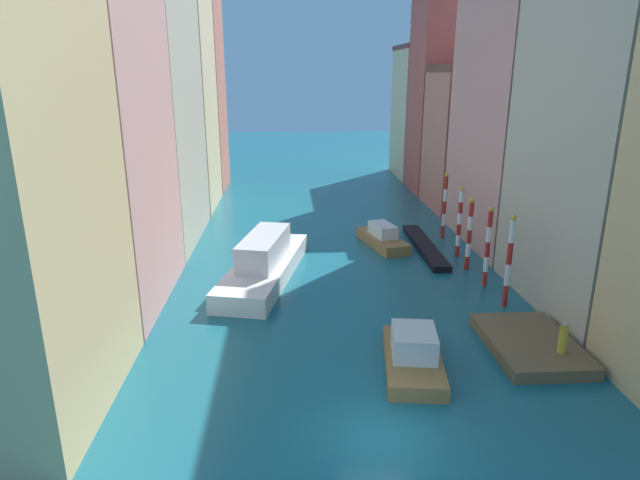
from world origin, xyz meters
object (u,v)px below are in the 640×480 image
object	(u,v)px
mooring_pole_1	(488,246)
motorboat_0	(382,238)
mooring_pole_2	(469,234)
motorboat_1	(413,354)
person_on_dock	(563,338)
vaporetto_white	(264,262)
mooring_pole_4	(445,205)
waterfront_dock	(530,344)
mooring_pole_0	(509,261)
mooring_pole_3	(459,221)
gondola_black	(425,246)

from	to	relation	value
mooring_pole_1	motorboat_0	xyz separation A→B (m)	(-4.70, 8.00, -1.85)
mooring_pole_1	mooring_pole_2	xyz separation A→B (m)	(-0.16, 2.80, -0.06)
mooring_pole_2	motorboat_1	world-z (taller)	mooring_pole_2
person_on_dock	vaporetto_white	distance (m)	17.10
mooring_pole_1	mooring_pole_4	bearing A→B (deg)	88.88
mooring_pole_1	motorboat_0	bearing A→B (deg)	120.42
vaporetto_white	waterfront_dock	bearing A→B (deg)	-38.34
mooring_pole_0	vaporetto_white	distance (m)	14.02
mooring_pole_0	motorboat_1	size ratio (longest dim) A/B	0.91
person_on_dock	motorboat_1	size ratio (longest dim) A/B	0.26
mooring_pole_3	motorboat_0	size ratio (longest dim) A/B	0.82
mooring_pole_1	mooring_pole_4	world-z (taller)	mooring_pole_4
person_on_dock	vaporetto_white	size ratio (longest dim) A/B	0.12
mooring_pole_0	vaporetto_white	size ratio (longest dim) A/B	0.42
mooring_pole_0	waterfront_dock	bearing A→B (deg)	-98.33
mooring_pole_0	gondola_black	xyz separation A→B (m)	(-1.93, 9.81, -2.35)
waterfront_dock	gondola_black	xyz separation A→B (m)	(-1.23, 14.59, -0.06)
mooring_pole_1	motorboat_0	distance (m)	9.45
motorboat_0	motorboat_1	size ratio (longest dim) A/B	1.06
mooring_pole_3	vaporetto_white	xyz separation A→B (m)	(-12.94, -3.26, -1.48)
waterfront_dock	mooring_pole_4	xyz separation A→B (m)	(0.81, 17.28, 2.25)
mooring_pole_2	mooring_pole_4	xyz separation A→B (m)	(0.34, 6.82, 0.16)
mooring_pole_2	person_on_dock	bearing A→B (deg)	-88.60
mooring_pole_0	motorboat_0	xyz separation A→B (m)	(-4.77, 10.88, -1.98)
mooring_pole_1	motorboat_1	world-z (taller)	mooring_pole_1
waterfront_dock	mooring_pole_2	size ratio (longest dim) A/B	1.20
mooring_pole_1	motorboat_1	bearing A→B (deg)	-125.25
mooring_pole_0	motorboat_1	xyz separation A→B (m)	(-6.33, -5.96, -1.93)
mooring_pole_4	motorboat_0	distance (m)	5.50
mooring_pole_3	mooring_pole_0	bearing A→B (deg)	-89.46
mooring_pole_3	vaporetto_white	world-z (taller)	mooring_pole_3
motorboat_1	mooring_pole_4	bearing A→B (deg)	70.77
gondola_black	motorboat_0	distance (m)	3.06
mooring_pole_4	gondola_black	xyz separation A→B (m)	(-2.04, -2.69, -2.31)
waterfront_dock	motorboat_0	size ratio (longest dim) A/B	0.95
mooring_pole_0	mooring_pole_1	size ratio (longest dim) A/B	1.05
waterfront_dock	gondola_black	size ratio (longest dim) A/B	0.58
motorboat_0	mooring_pole_3	bearing A→B (deg)	-29.47
mooring_pole_3	waterfront_dock	bearing A→B (deg)	-92.74
mooring_pole_1	mooring_pole_3	size ratio (longest dim) A/B	0.99
mooring_pole_4	motorboat_0	xyz separation A→B (m)	(-4.88, -1.62, -1.95)
person_on_dock	gondola_black	size ratio (longest dim) A/B	0.15
waterfront_dock	mooring_pole_1	bearing A→B (deg)	85.35
mooring_pole_4	motorboat_0	world-z (taller)	mooring_pole_4
mooring_pole_3	mooring_pole_4	bearing A→B (deg)	87.48
mooring_pole_1	vaporetto_white	xyz separation A→B (m)	(-12.94, 2.08, -1.45)
mooring_pole_2	motorboat_0	xyz separation A→B (m)	(-4.54, 5.20, -1.78)
motorboat_0	gondola_black	bearing A→B (deg)	-20.53
vaporetto_white	motorboat_1	size ratio (longest dim) A/B	2.16
waterfront_dock	gondola_black	distance (m)	14.64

